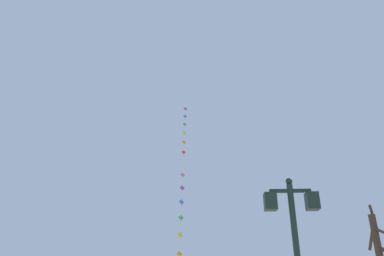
% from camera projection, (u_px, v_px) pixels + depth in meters
% --- Properties ---
extents(twin_lantern_lamp_post, '(1.24, 0.28, 4.38)m').
position_uv_depth(twin_lantern_lamp_post, '(295.00, 236.00, 8.28)').
color(twin_lantern_lamp_post, '#1E2D23').
rests_on(twin_lantern_lamp_post, ground_plane).
extents(kite_train, '(0.77, 13.74, 21.16)m').
position_uv_depth(kite_train, '(183.00, 176.00, 31.55)').
color(kite_train, brown).
rests_on(kite_train, ground_plane).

